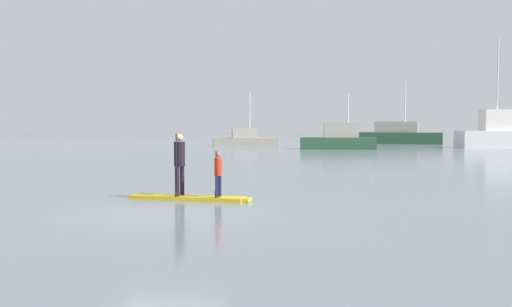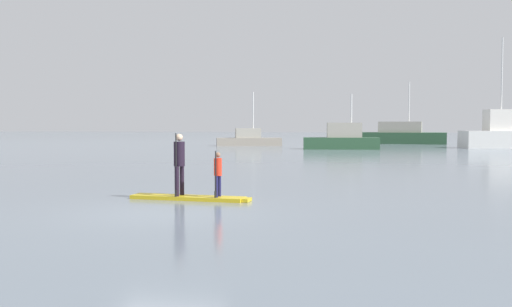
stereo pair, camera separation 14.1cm
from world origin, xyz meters
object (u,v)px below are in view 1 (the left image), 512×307
at_px(paddleboard_near, 191,198).
at_px(paddler_child_solo, 218,172).
at_px(fishing_boat_green_midground, 245,139).
at_px(paddler_adult, 179,160).
at_px(fishing_boat_white_large, 510,134).
at_px(motor_boat_small_navy, 339,139).
at_px(trawler_grey_distant, 397,135).

bearing_deg(paddleboard_near, paddler_child_solo, -5.65).
bearing_deg(fishing_boat_green_midground, paddler_adult, -81.42).
height_order(fishing_boat_white_large, motor_boat_small_navy, fishing_boat_white_large).
relative_size(paddleboard_near, fishing_boat_white_large, 0.36).
height_order(paddleboard_near, trawler_grey_distant, trawler_grey_distant).
xyz_separation_m(paddler_child_solo, fishing_boat_green_midground, (-6.63, 36.87, -0.17)).
bearing_deg(paddler_child_solo, paddler_adult, 174.90).
bearing_deg(motor_boat_small_navy, paddler_child_solo, -93.44).
bearing_deg(trawler_grey_distant, fishing_boat_green_midground, -149.09).
height_order(paddler_child_solo, motor_boat_small_navy, motor_boat_small_navy).
bearing_deg(paddler_adult, paddler_child_solo, -5.10).
bearing_deg(trawler_grey_distant, paddleboard_near, -99.89).
xyz_separation_m(paddler_child_solo, trawler_grey_distant, (7.07, 45.08, 0.10)).
bearing_deg(motor_boat_small_navy, paddleboard_near, -94.85).
relative_size(paddleboard_near, motor_boat_small_navy, 0.55).
height_order(paddler_adult, fishing_boat_white_large, fishing_boat_white_large).
bearing_deg(paddler_adult, fishing_boat_green_midground, 98.58).
height_order(paddleboard_near, motor_boat_small_navy, motor_boat_small_navy).
height_order(paddleboard_near, paddler_adult, paddler_adult).
relative_size(fishing_boat_white_large, fishing_boat_green_midground, 1.52).
bearing_deg(paddler_child_solo, fishing_boat_white_large, 66.68).
height_order(paddleboard_near, fishing_boat_white_large, fishing_boat_white_large).
distance_m(paddleboard_near, trawler_grey_distant, 45.69).
xyz_separation_m(paddleboard_near, fishing_boat_green_midground, (-5.86, 36.80, 0.54)).
height_order(motor_boat_small_navy, trawler_grey_distant, trawler_grey_distant).
bearing_deg(paddler_child_solo, fishing_boat_green_midground, 100.19).
height_order(paddler_adult, motor_boat_small_navy, motor_boat_small_navy).
height_order(fishing_boat_white_large, trawler_grey_distant, fishing_boat_white_large).
bearing_deg(fishing_boat_green_midground, trawler_grey_distant, 30.91).
relative_size(paddler_child_solo, fishing_boat_green_midground, 0.20).
distance_m(paddleboard_near, paddler_adult, 1.04).
distance_m(paddleboard_near, motor_boat_small_navy, 31.53).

